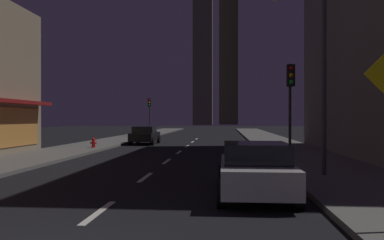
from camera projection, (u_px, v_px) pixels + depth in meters
The scene contains 12 objects.
ground_plane at pixel (195, 141), 37.42m from camera, with size 78.00×136.00×0.10m, color black.
sidewalk_right at pixel (269, 140), 36.85m from camera, with size 4.00×76.00×0.15m, color #605E59.
sidewalk_left at pixel (123, 139), 37.99m from camera, with size 4.00×76.00×0.15m, color #605E59.
lane_marking_center at pixel (174, 156), 21.67m from camera, with size 0.16×38.60×0.01m.
skyscraper_distant_tall at pixel (203, 11), 125.70m from camera, with size 6.04×8.51×72.86m, color #645F4B.
skyscraper_distant_mid at pixel (228, 61), 133.77m from camera, with size 6.31×6.04×43.03m, color #3D3A2D.
car_parked_near at pixel (255, 169), 10.42m from camera, with size 1.98×4.24×1.45m.
car_parked_far at pixel (145, 135), 31.71m from camera, with size 1.98×4.24×1.45m.
fire_hydrant_far_left at pixel (93, 143), 26.15m from camera, with size 0.42×0.30×0.65m.
traffic_light_near_right at pixel (290, 92), 16.16m from camera, with size 0.32×0.48×4.20m.
traffic_light_far_left at pixel (149, 108), 43.70m from camera, with size 0.32×0.48×4.20m.
street_lamp_right at pixel (300, 32), 13.56m from camera, with size 1.96×0.56×6.58m.
Camera 1 is at (2.77, -5.31, 2.09)m, focal length 36.80 mm.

